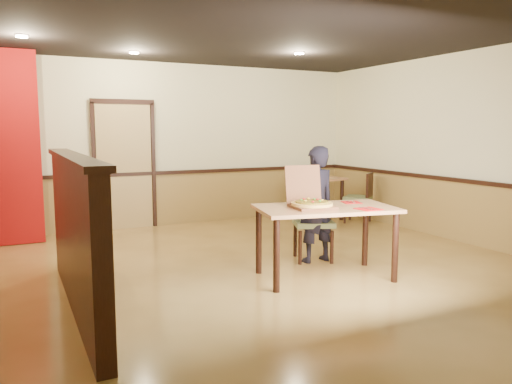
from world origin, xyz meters
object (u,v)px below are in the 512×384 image
main_table (325,217)px  condiment (317,174)px  diner_chair (312,218)px  pizza_box (310,202)px  side_table (320,187)px  side_chair_left (315,200)px  side_chair_right (362,195)px  diner (316,204)px

main_table → condiment: size_ratio=11.79×
diner_chair → condiment: 2.84m
pizza_box → side_table: bearing=63.0°
condiment → pizza_box: bearing=-124.4°
side_table → condiment: bearing=174.7°
side_chair_left → side_chair_right: 0.98m
side_chair_left → condiment: 0.84m
side_chair_left → side_table: bearing=-88.8°
side_table → pizza_box: pizza_box is taller
diner_chair → condiment: size_ratio=6.96×
diner → pizza_box: bearing=48.5°
diner_chair → pizza_box: 0.96m
main_table → diner: diner is taller
condiment → side_table: bearing=-5.3°
side_chair_left → side_table: side_chair_left is taller
side_chair_left → diner: size_ratio=0.58×
diner_chair → pizza_box: pizza_box is taller
pizza_box → diner: bearing=60.3°
diner_chair → side_table: 2.85m
side_chair_left → pizza_box: (-1.67, -2.47, 0.40)m
diner_chair → diner: bearing=-84.6°
side_chair_right → condiment: bearing=-87.0°
diner → pizza_box: diner is taller
side_table → diner: 3.00m
diner_chair → side_table: (1.65, 2.33, 0.07)m
side_table → diner_chair: bearing=-125.4°
main_table → side_chair_left: (1.49, 2.50, -0.24)m
diner_chair → pizza_box: size_ratio=1.75×
main_table → condiment: 3.65m
main_table → condiment: (1.92, 3.10, 0.15)m
side_chair_left → side_chair_right: bearing=-139.6°
diner_chair → side_chair_left: (1.16, 1.73, -0.07)m
diner → side_chair_right: bearing=-143.1°
diner_chair → diner: size_ratio=0.67×
side_chair_right → pizza_box: 3.64m
pizza_box → condiment: size_ratio=3.98×
side_chair_right → side_table: size_ratio=1.04×
main_table → diner_chair: size_ratio=1.69×
diner → condiment: 2.97m
side_chair_left → diner_chair: bearing=96.7°
diner → condiment: (1.64, 2.48, 0.12)m
side_chair_left → condiment: (0.44, 0.60, 0.39)m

